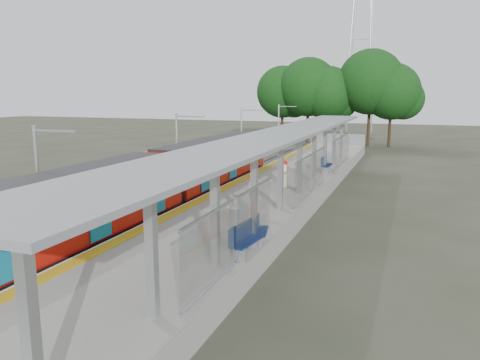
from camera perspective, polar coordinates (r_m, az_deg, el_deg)
name	(u,v)px	position (r m, az deg, el deg)	size (l,w,h in m)	color
trackbed	(209,193)	(31.07, -3.74, -1.62)	(3.00, 70.00, 0.24)	#59544C
platform	(275,193)	(29.47, 4.26, -1.54)	(6.00, 50.00, 1.00)	gray
tactile_strip	(237,182)	(30.16, -0.38, -0.24)	(0.60, 50.00, 0.02)	gold
end_fence	(337,139)	(53.49, 11.80, 4.91)	(6.00, 0.10, 1.20)	#9EA0A5
train	(161,181)	(25.25, -9.58, -0.11)	(2.74, 27.60, 3.62)	black
canopy	(285,140)	(24.84, 5.48, 4.82)	(3.27, 38.00, 3.66)	#9EA0A5
pylon	(363,15)	(82.12, 14.72, 18.88)	(8.00, 4.00, 38.00)	#9EA0A5
tree_cluster	(338,88)	(61.56, 11.82, 10.89)	(20.83, 8.61, 12.07)	#382316
catenary_masts	(178,152)	(30.46, -7.53, 3.40)	(2.08, 48.16, 5.40)	#9EA0A5
bench_near	(244,239)	(16.57, 0.48, -7.19)	(0.72, 1.75, 1.17)	navy
bench_mid	(260,229)	(18.16, 2.40, -5.95)	(0.73, 1.47, 0.97)	navy
bench_far	(326,164)	(34.44, 10.38, 1.96)	(0.60, 1.74, 1.17)	navy
info_pillar_near	(253,199)	(21.65, 1.66, -2.39)	(0.42, 0.42, 1.88)	beige
info_pillar_far	(285,175)	(28.73, 5.46, 0.57)	(0.37, 0.37, 1.62)	beige
litter_bin	(234,219)	(19.80, -0.71, -4.72)	(0.44, 0.44, 0.89)	#9EA0A5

